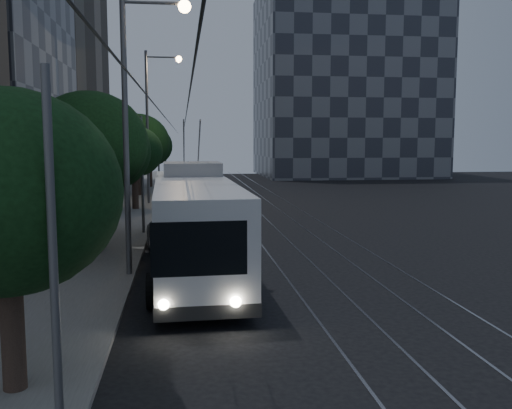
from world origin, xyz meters
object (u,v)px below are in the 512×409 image
object	(u,v)px
car_white_a	(193,212)
streetlamp_near	(137,108)
trolleybus	(194,224)
pickup_silver	(183,222)
car_white_d	(188,183)
streetlamp_far	(153,114)
car_white_c	(186,192)
car_white_b	(184,200)

from	to	relation	value
car_white_a	streetlamp_near	size ratio (longest dim) A/B	0.38
trolleybus	pickup_silver	xyz separation A→B (m)	(-0.39, 6.59, -0.87)
car_white_d	streetlamp_far	xyz separation A→B (m)	(-2.52, -11.17, 5.89)
car_white_c	streetlamp_far	world-z (taller)	streetlamp_far
car_white_b	streetlamp_near	bearing A→B (deg)	-70.29
pickup_silver	car_white_a	size ratio (longest dim) A/B	1.80
car_white_b	car_white_c	size ratio (longest dim) A/B	0.96
car_white_b	streetlamp_far	world-z (taller)	streetlamp_far
trolleybus	car_white_c	xyz separation A→B (m)	(-0.14, 24.19, -1.09)
trolleybus	streetlamp_far	world-z (taller)	streetlamp_far
car_white_a	car_white_b	size ratio (longest dim) A/B	0.89
pickup_silver	car_white_d	bearing A→B (deg)	90.00
car_white_a	car_white_c	world-z (taller)	car_white_c
pickup_silver	car_white_d	world-z (taller)	pickup_silver
car_white_a	car_white_c	bearing A→B (deg)	100.30
car_white_b	trolleybus	bearing A→B (deg)	-64.79
pickup_silver	car_white_c	world-z (taller)	pickup_silver
car_white_b	car_white_c	world-z (taller)	car_white_c
pickup_silver	streetlamp_far	xyz separation A→B (m)	(-2.08, 15.46, 5.73)
car_white_a	streetlamp_far	bearing A→B (deg)	114.63
pickup_silver	car_white_a	xyz separation A→B (m)	(0.59, 6.16, -0.30)
car_white_b	streetlamp_near	distance (m)	20.46
car_white_b	streetlamp_near	world-z (taller)	streetlamp_near
car_white_c	car_white_d	distance (m)	9.04
pickup_silver	trolleybus	bearing A→B (deg)	-85.71
trolleybus	streetlamp_near	bearing A→B (deg)	-169.93
car_white_c	streetlamp_far	distance (m)	6.73
streetlamp_near	pickup_silver	bearing A→B (deg)	77.86
car_white_d	streetlamp_far	size ratio (longest dim) A/B	0.41
pickup_silver	car_white_c	xyz separation A→B (m)	(0.25, 17.60, -0.22)
car_white_b	streetlamp_far	distance (m)	6.97
trolleybus	streetlamp_near	distance (m)	4.55
trolleybus	car_white_d	bearing A→B (deg)	88.03
pickup_silver	car_white_b	world-z (taller)	pickup_silver
pickup_silver	streetlamp_far	bearing A→B (deg)	98.61
pickup_silver	car_white_b	bearing A→B (deg)	90.80
trolleybus	car_white_b	bearing A→B (deg)	89.17
streetlamp_far	car_white_b	bearing A→B (deg)	-52.51
car_white_a	car_white_b	world-z (taller)	car_white_a
car_white_c	car_white_d	size ratio (longest dim) A/B	0.96
trolleybus	streetlamp_far	size ratio (longest dim) A/B	1.18
streetlamp_near	car_white_d	bearing A→B (deg)	86.71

